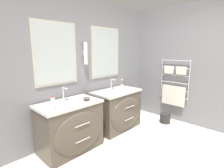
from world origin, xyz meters
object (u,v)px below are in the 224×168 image
Objects in this scene: waste_bin at (165,118)px; vanity_right at (118,110)px; vanity_left at (71,127)px; flower_vase at (122,85)px; amenity_bowl at (87,99)px; toiletry_bottle at (53,103)px.

vanity_right is at bearing 148.22° from waste_bin.
flower_vase is at bearing 2.43° from vanity_left.
vanity_left is 0.52m from amenity_bowl.
vanity_left is 4.21× the size of waste_bin.
amenity_bowl reaches higher than vanity_left.
flower_vase is at bearing 4.01° from toiletry_bottle.
amenity_bowl is (-0.88, -0.09, 0.44)m from vanity_right.
amenity_bowl is (0.26, -0.09, 0.44)m from vanity_left.
toiletry_bottle is 1.65m from flower_vase.
vanity_right is 1.18m from waste_bin.
vanity_left is at bearing 180.00° from vanity_right.
vanity_right is 1.54m from toiletry_bottle.
flower_vase is (1.65, 0.12, -0.00)m from toiletry_bottle.
toiletry_bottle reaches higher than vanity_right.
toiletry_bottle is 2.61m from waste_bin.
amenity_bowl reaches higher than vanity_right.
toiletry_bottle reaches higher than amenity_bowl.
amenity_bowl is (0.58, -0.03, -0.06)m from toiletry_bottle.
amenity_bowl is 2.05m from waste_bin.
amenity_bowl is at bearing 164.52° from waste_bin.
waste_bin is (1.84, -0.51, -0.74)m from amenity_bowl.
flower_vase is 1.29m from waste_bin.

